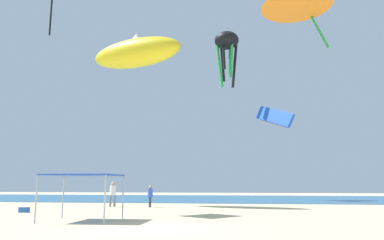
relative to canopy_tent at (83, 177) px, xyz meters
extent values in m
cube|color=beige|center=(4.02, -2.77, -2.14)|extent=(110.00, 110.00, 0.10)
cube|color=#28608C|center=(4.02, 26.41, -2.07)|extent=(110.00, 21.64, 0.03)
cylinder|color=#B2B2B7|center=(-1.62, -1.28, -1.02)|extent=(0.07, 0.07, 2.14)
cylinder|color=#B2B2B7|center=(1.62, -1.28, -1.02)|extent=(0.07, 0.07, 2.14)
cylinder|color=#B2B2B7|center=(-1.62, 1.28, -1.02)|extent=(0.07, 0.07, 2.14)
cylinder|color=#B2B2B7|center=(1.62, 1.28, -1.02)|extent=(0.07, 0.07, 2.14)
cube|color=blue|center=(0.00, 0.00, 0.08)|extent=(3.30, 2.63, 0.06)
cylinder|color=#33384C|center=(0.88, 10.03, -1.72)|extent=(0.14, 0.14, 0.74)
cylinder|color=#33384C|center=(0.85, 10.32, -1.72)|extent=(0.14, 0.14, 0.74)
cylinder|color=blue|center=(0.87, 10.17, -1.03)|extent=(0.38, 0.38, 0.64)
sphere|color=tan|center=(0.87, 10.17, -0.59)|extent=(0.24, 0.24, 0.24)
cylinder|color=slate|center=(-2.01, 10.49, -1.66)|extent=(0.17, 0.17, 0.86)
cylinder|color=slate|center=(-2.35, 10.47, -1.66)|extent=(0.17, 0.17, 0.86)
cylinder|color=white|center=(-2.18, 10.48, -0.85)|extent=(0.45, 0.45, 0.75)
sphere|color=tan|center=(-2.18, 10.48, -0.34)|extent=(0.28, 0.28, 0.28)
cube|color=blue|center=(-5.68, 4.42, -1.93)|extent=(0.56, 0.36, 0.32)
cube|color=white|center=(-5.68, 4.42, -1.75)|extent=(0.57, 0.37, 0.03)
cube|color=blue|center=(11.51, 21.53, 6.73)|extent=(3.80, 3.70, 3.05)
cube|color=pink|center=(11.51, 21.53, 6.06)|extent=(2.68, 2.91, 1.68)
cylinder|color=black|center=(-4.80, 4.31, 10.70)|extent=(0.16, 0.16, 2.55)
cone|color=orange|center=(11.42, 5.13, 11.22)|extent=(6.28, 6.28, 0.91)
cylinder|color=green|center=(12.96, 6.28, 9.78)|extent=(1.09, 1.37, 3.27)
ellipsoid|color=yellow|center=(-0.95, 11.51, 10.67)|extent=(8.85, 4.93, 2.52)
cone|color=white|center=(-0.95, 11.51, 12.00)|extent=(1.55, 1.56, 0.91)
ellipsoid|color=black|center=(6.52, 23.40, 16.33)|extent=(3.73, 3.73, 2.06)
cylinder|color=black|center=(6.18, 22.59, 14.11)|extent=(0.44, 0.61, 3.20)
cylinder|color=green|center=(7.05, 22.71, 13.63)|extent=(0.57, 0.64, 4.15)
cylinder|color=black|center=(7.38, 23.51, 13.16)|extent=(0.82, 0.38, 5.09)
cylinder|color=green|center=(6.85, 24.20, 14.11)|extent=(0.44, 0.61, 3.20)
cylinder|color=black|center=(5.98, 24.09, 13.63)|extent=(0.57, 0.64, 4.15)
cylinder|color=green|center=(5.65, 23.28, 13.16)|extent=(0.82, 0.38, 5.09)
camera|label=1|loc=(7.47, -16.85, -0.31)|focal=33.52mm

